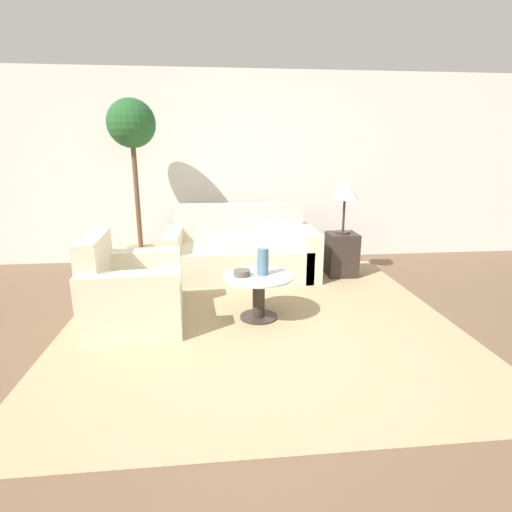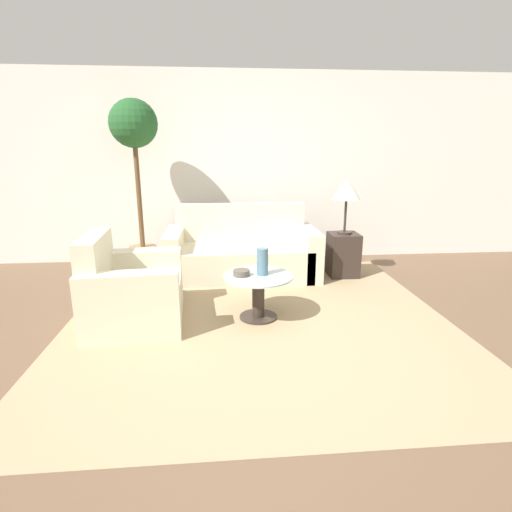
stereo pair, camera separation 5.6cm
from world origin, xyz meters
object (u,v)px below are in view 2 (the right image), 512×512
Objects in this scene: armchair at (128,294)px; vase at (262,262)px; sofa_main at (242,253)px; coffee_table at (258,291)px; potted_plant at (135,151)px; table_lamp at (347,190)px; bowl at (241,273)px.

vase is (1.25, -0.00, 0.28)m from armchair.
vase is (0.12, -1.37, 0.28)m from sofa_main.
coffee_table is at bearing -86.69° from sofa_main.
table_lamp is at bearing -8.42° from potted_plant.
sofa_main is 1.39m from coffee_table.
sofa_main is 7.38× the size of vase.
sofa_main is at bearing 86.79° from bowl.
table_lamp is at bearing 42.14° from bowl.
table_lamp reaches higher than coffee_table.
coffee_table is at bearing -158.65° from vase.
potted_plant is (-0.15, 1.59, 1.27)m from armchair.
bowl is (-0.20, -0.01, -0.10)m from vase.
potted_plant is (-1.28, 0.21, 1.27)m from sofa_main.
armchair is 1.55× the size of coffee_table.
bowl is (-1.35, -1.22, -0.63)m from table_lamp.
armchair reaches higher than bowl.
sofa_main is 1.84× the size of armchair.
potted_plant reaches higher than armchair.
armchair is 1.07m from bowl.
armchair is 1.49× the size of table_lamp.
sofa_main is 2.87× the size of coffee_table.
sofa_main is 1.82m from potted_plant.
bowl is at bearing -94.80° from armchair.
vase is (-1.15, -1.21, -0.53)m from table_lamp.
armchair is 1.28m from vase.
coffee_table is at bearing -0.75° from bowl.
potted_plant is at bearing 131.36° from vase.
coffee_table is 0.96× the size of table_lamp.
table_lamp is 2.62m from potted_plant.
coffee_table is 4.18× the size of bowl.
potted_plant is at bearing 126.85° from bowl.
vase is at bearing -94.05° from armchair.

